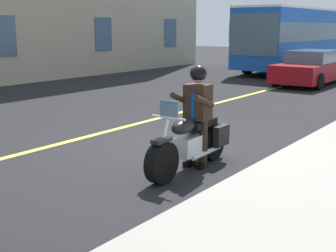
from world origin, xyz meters
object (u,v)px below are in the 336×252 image
(motorcycle_main, at_px, (191,143))
(rider_main, at_px, (197,107))
(bus_near, at_px, (299,36))
(car_silver, at_px, (311,68))

(motorcycle_main, relative_size, rider_main, 1.27)
(bus_near, bearing_deg, rider_main, 16.27)
(bus_near, relative_size, car_silver, 2.40)
(motorcycle_main, relative_size, car_silver, 0.48)
(rider_main, bearing_deg, car_silver, -168.90)
(bus_near, distance_m, car_silver, 6.56)
(motorcycle_main, bearing_deg, rider_main, -176.64)
(motorcycle_main, distance_m, car_silver, 12.58)
(rider_main, height_order, car_silver, rider_main)
(rider_main, xyz_separation_m, bus_near, (-17.95, -5.24, 0.84))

